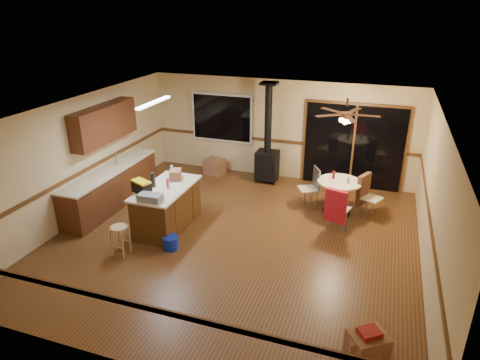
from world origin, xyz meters
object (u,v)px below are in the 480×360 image
at_px(box_under_window, 215,167).
at_px(box_corner_b, 364,347).
at_px(chair_left, 313,183).
at_px(bar_stool, 120,240).
at_px(box_corner_a, 367,345).
at_px(toolbox_black, 142,188).
at_px(toolbox_grey, 150,198).
at_px(dining_table, 339,191).
at_px(chair_near, 336,206).
at_px(wood_stove, 267,155).
at_px(chair_right, 364,190).
at_px(kitchen_island, 167,207).
at_px(blue_bucket, 171,243).

xyz_separation_m(box_under_window, box_corner_b, (4.36, -5.47, -0.05)).
relative_size(chair_left, box_under_window, 1.05).
height_order(bar_stool, box_corner_a, bar_stool).
height_order(toolbox_black, chair_left, toolbox_black).
height_order(toolbox_grey, toolbox_black, toolbox_black).
height_order(bar_stool, dining_table, dining_table).
xyz_separation_m(dining_table, chair_near, (0.05, -0.88, 0.06)).
distance_m(wood_stove, chair_right, 2.77).
distance_m(kitchen_island, bar_stool, 1.29).
relative_size(toolbox_black, chair_left, 0.74).
height_order(blue_bucket, dining_table, dining_table).
height_order(box_corner_a, box_corner_b, box_corner_a).
height_order(toolbox_black, box_under_window, toolbox_black).
distance_m(chair_right, box_corner_b, 4.32).
xyz_separation_m(wood_stove, dining_table, (1.99, -1.27, -0.20)).
distance_m(blue_bucket, dining_table, 3.83).
xyz_separation_m(blue_bucket, chair_near, (2.89, 1.67, 0.47)).
bearing_deg(box_corner_a, bar_stool, 166.23).
bearing_deg(box_under_window, wood_stove, -1.92).
relative_size(box_corner_a, box_corner_b, 1.21).
height_order(bar_stool, blue_bucket, bar_stool).
relative_size(bar_stool, chair_right, 0.82).
height_order(toolbox_grey, box_under_window, toolbox_grey).
bearing_deg(box_corner_a, toolbox_black, 156.58).
distance_m(kitchen_island, box_under_window, 3.12).
height_order(toolbox_black, bar_stool, toolbox_black).
distance_m(blue_bucket, chair_near, 3.37).
relative_size(toolbox_black, blue_bucket, 1.34).
relative_size(kitchen_island, toolbox_grey, 3.73).
bearing_deg(box_under_window, chair_near, -31.81).
bearing_deg(chair_near, toolbox_black, -160.62).
height_order(kitchen_island, toolbox_grey, toolbox_grey).
bearing_deg(box_corner_b, kitchen_island, 150.33).
xyz_separation_m(blue_bucket, chair_left, (2.23, 2.70, 0.46)).
relative_size(wood_stove, toolbox_black, 6.24).
bearing_deg(bar_stool, toolbox_grey, 56.93).
bearing_deg(toolbox_grey, toolbox_black, 141.17).
relative_size(toolbox_grey, chair_right, 0.64).
relative_size(bar_stool, dining_table, 0.60).
xyz_separation_m(blue_bucket, box_corner_a, (3.75, -1.58, 0.06)).
bearing_deg(toolbox_grey, chair_left, 44.37).
bearing_deg(bar_stool, box_under_window, 88.11).
xyz_separation_m(toolbox_black, bar_stool, (-0.02, -0.85, -0.72)).
relative_size(chair_right, box_corner_b, 1.77).
relative_size(kitchen_island, box_corner_a, 3.50).
bearing_deg(dining_table, chair_right, 13.26).
height_order(toolbox_grey, box_corner_a, toolbox_grey).
xyz_separation_m(wood_stove, chair_right, (2.53, -1.14, -0.13)).
xyz_separation_m(wood_stove, toolbox_grey, (-1.27, -3.71, 0.24)).
distance_m(toolbox_grey, box_corner_a, 4.57).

